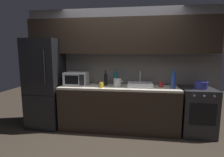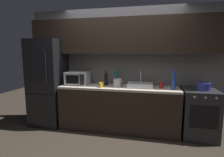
% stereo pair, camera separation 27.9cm
% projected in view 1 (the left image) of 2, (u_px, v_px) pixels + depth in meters
% --- Properties ---
extents(ground_plane, '(10.00, 10.00, 0.00)m').
position_uv_depth(ground_plane, '(113.00, 153.00, 2.76)').
color(ground_plane, '#2D261E').
extents(back_wall, '(4.10, 0.44, 2.50)m').
position_uv_depth(back_wall, '(120.00, 54.00, 3.70)').
color(back_wall, slate).
rests_on(back_wall, ground).
extents(counter_run, '(2.36, 0.60, 0.90)m').
position_uv_depth(counter_run, '(118.00, 108.00, 3.57)').
color(counter_run, black).
rests_on(counter_run, ground).
extents(refrigerator, '(0.68, 0.69, 1.85)m').
position_uv_depth(refrigerator, '(45.00, 83.00, 3.71)').
color(refrigerator, black).
rests_on(refrigerator, ground).
extents(oven_range, '(0.60, 0.62, 0.90)m').
position_uv_depth(oven_range, '(197.00, 111.00, 3.37)').
color(oven_range, '#232326').
rests_on(oven_range, ground).
extents(microwave, '(0.46, 0.35, 0.27)m').
position_uv_depth(microwave, '(76.00, 79.00, 3.62)').
color(microwave, '#A8AAAF').
rests_on(microwave, counter_run).
extents(sink_basin, '(0.48, 0.38, 0.30)m').
position_uv_depth(sink_basin, '(140.00, 85.00, 3.47)').
color(sink_basin, '#ADAFB5').
rests_on(sink_basin, counter_run).
extents(kettle, '(0.19, 0.15, 0.19)m').
position_uv_depth(kettle, '(117.00, 82.00, 3.48)').
color(kettle, '#B7BABF').
rests_on(kettle, counter_run).
extents(wine_bottle_blue, '(0.08, 0.08, 0.37)m').
position_uv_depth(wine_bottle_blue, '(173.00, 80.00, 3.29)').
color(wine_bottle_blue, '#234299').
rests_on(wine_bottle_blue, counter_run).
extents(wine_bottle_teal, '(0.08, 0.08, 0.34)m').
position_uv_depth(wine_bottle_teal, '(116.00, 78.00, 3.66)').
color(wine_bottle_teal, '#19666B').
rests_on(wine_bottle_teal, counter_run).
extents(wine_bottle_dark, '(0.08, 0.08, 0.31)m').
position_uv_depth(wine_bottle_dark, '(106.00, 79.00, 3.59)').
color(wine_bottle_dark, black).
rests_on(wine_bottle_dark, counter_run).
extents(mug_amber, '(0.09, 0.09, 0.09)m').
position_uv_depth(mug_amber, '(102.00, 84.00, 3.50)').
color(mug_amber, '#B27019').
rests_on(mug_amber, counter_run).
extents(mug_yellow, '(0.07, 0.07, 0.10)m').
position_uv_depth(mug_yellow, '(101.00, 85.00, 3.35)').
color(mug_yellow, gold).
rests_on(mug_yellow, counter_run).
extents(mug_red, '(0.09, 0.09, 0.10)m').
position_uv_depth(mug_red, '(161.00, 85.00, 3.42)').
color(mug_red, '#A82323').
rests_on(mug_red, counter_run).
extents(cooking_pot, '(0.23, 0.23, 0.13)m').
position_uv_depth(cooking_pot, '(201.00, 85.00, 3.29)').
color(cooking_pot, '#333899').
rests_on(cooking_pot, oven_range).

